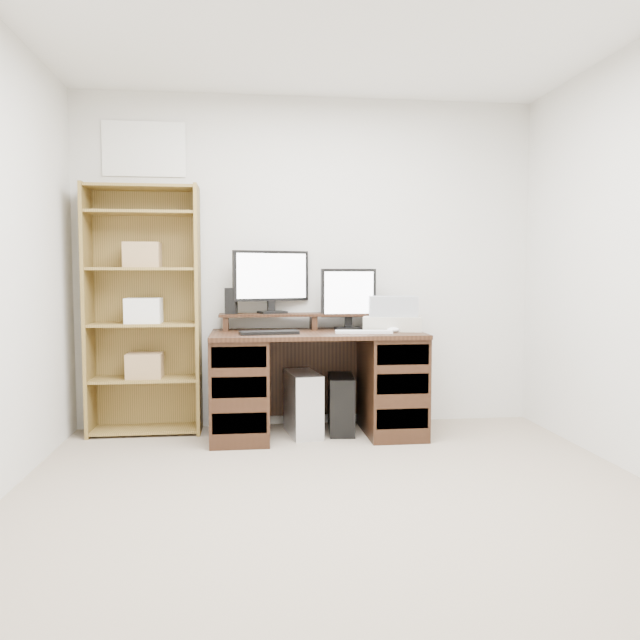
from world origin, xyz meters
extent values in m
cube|color=tan|center=(0.00, 0.00, -0.01)|extent=(3.50, 4.00, 0.02)
cube|color=silver|center=(0.00, 2.01, 1.25)|extent=(3.50, 0.02, 2.50)
cube|color=silver|center=(0.00, -2.01, 1.25)|extent=(3.50, 0.02, 2.50)
cube|color=white|center=(-1.22, 1.99, 2.08)|extent=(0.60, 0.01, 0.40)
cube|color=black|center=(0.02, 1.63, 0.73)|extent=(1.50, 0.70, 0.03)
cube|color=black|center=(-0.53, 1.63, 0.36)|extent=(0.40, 0.66, 0.72)
cube|color=black|center=(0.57, 1.63, 0.36)|extent=(0.40, 0.66, 0.72)
cube|color=black|center=(0.02, 1.96, 0.40)|extent=(1.48, 0.02, 0.65)
cube|color=black|center=(-0.53, 1.30, 0.18)|extent=(0.36, 0.01, 0.14)
cube|color=black|center=(-0.53, 1.30, 0.42)|extent=(0.36, 0.01, 0.14)
cube|color=black|center=(-0.53, 1.30, 0.62)|extent=(0.36, 0.01, 0.14)
cube|color=black|center=(0.57, 1.30, 0.18)|extent=(0.36, 0.01, 0.14)
cube|color=black|center=(0.57, 1.30, 0.42)|extent=(0.36, 0.01, 0.14)
cube|color=black|center=(0.57, 1.30, 0.62)|extent=(0.36, 0.01, 0.14)
cube|color=black|center=(-0.63, 1.85, 0.80)|extent=(0.04, 0.20, 0.10)
cube|color=black|center=(0.02, 1.85, 0.80)|extent=(0.04, 0.20, 0.10)
cube|color=black|center=(0.67, 1.85, 0.80)|extent=(0.04, 0.20, 0.10)
cube|color=black|center=(0.02, 1.85, 0.86)|extent=(1.40, 0.22, 0.02)
cube|color=black|center=(-0.29, 1.87, 0.88)|extent=(0.23, 0.20, 0.02)
cube|color=black|center=(-0.30, 1.89, 0.94)|extent=(0.06, 0.05, 0.11)
cube|color=black|center=(-0.30, 1.89, 1.15)|extent=(0.57, 0.22, 0.37)
cube|color=white|center=(-0.29, 1.88, 1.15)|extent=(0.52, 0.17, 0.33)
cube|color=black|center=(0.28, 1.78, 0.76)|extent=(0.20, 0.16, 0.02)
cube|color=black|center=(0.28, 1.81, 0.82)|extent=(0.06, 0.04, 0.11)
cube|color=black|center=(0.28, 1.81, 1.02)|extent=(0.41, 0.06, 0.36)
cube|color=white|center=(0.28, 1.78, 1.02)|extent=(0.37, 0.02, 0.32)
cube|color=black|center=(-0.59, 1.84, 0.97)|extent=(0.10, 0.10, 0.19)
cube|color=black|center=(-0.33, 1.50, 0.76)|extent=(0.42, 0.19, 0.02)
cube|color=silver|center=(0.34, 1.50, 0.76)|extent=(0.41, 0.16, 0.02)
ellipsoid|color=white|center=(0.56, 1.54, 0.77)|extent=(0.09, 0.07, 0.04)
cube|color=#B8B2A0|center=(0.59, 1.70, 0.80)|extent=(0.48, 0.41, 0.10)
cube|color=#94989E|center=(0.59, 1.70, 0.93)|extent=(0.37, 0.29, 0.15)
cube|color=silver|center=(-0.08, 1.67, 0.23)|extent=(0.26, 0.48, 0.45)
cube|color=black|center=(0.21, 1.70, 0.21)|extent=(0.22, 0.43, 0.42)
cube|color=#19FF33|center=(0.19, 1.50, 0.30)|extent=(0.01, 0.01, 0.01)
cube|color=olive|center=(-1.61, 1.83, 0.90)|extent=(0.02, 0.30, 1.80)
cube|color=olive|center=(-0.83, 1.83, 0.90)|extent=(0.02, 0.30, 1.80)
cube|color=olive|center=(-1.22, 1.97, 0.90)|extent=(0.80, 0.01, 1.80)
cube|color=olive|center=(-1.22, 1.83, 0.03)|extent=(0.75, 0.28, 0.02)
cube|color=olive|center=(-1.22, 1.83, 0.40)|extent=(0.75, 0.28, 0.02)
cube|color=olive|center=(-1.22, 1.83, 0.80)|extent=(0.75, 0.28, 0.02)
cube|color=olive|center=(-1.22, 1.83, 1.20)|extent=(0.75, 0.28, 0.02)
cube|color=olive|center=(-1.22, 1.83, 1.60)|extent=(0.75, 0.28, 0.02)
cube|color=olive|center=(-1.22, 1.83, 1.78)|extent=(0.75, 0.28, 0.02)
cube|color=#A07F54|center=(-1.22, 1.83, 0.50)|extent=(0.25, 0.20, 0.18)
cube|color=white|center=(-1.22, 1.83, 0.90)|extent=(0.25, 0.20, 0.18)
cube|color=#A07F54|center=(-1.22, 1.83, 1.30)|extent=(0.25, 0.20, 0.18)
camera|label=1|loc=(-0.48, -2.78, 1.16)|focal=35.00mm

